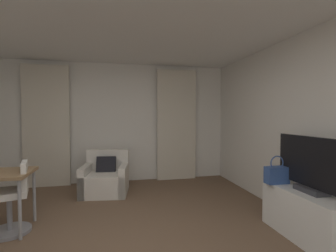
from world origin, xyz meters
name	(u,v)px	position (x,y,z in m)	size (l,w,h in m)	color
wall_window	(115,123)	(0.00, 3.03, 1.30)	(5.12, 0.06, 2.60)	silver
wall_right	(326,129)	(2.53, 0.00, 1.30)	(0.06, 6.12, 2.60)	silver
curtain_left_panel	(46,126)	(-1.38, 2.90, 1.25)	(0.90, 0.06, 2.50)	beige
curtain_right_panel	(176,125)	(1.38, 2.90, 1.25)	(0.90, 0.06, 2.50)	beige
armchair	(106,179)	(-0.18, 2.20, 0.27)	(0.91, 0.88, 0.78)	silver
desk_chair	(13,201)	(-1.25, 0.84, 0.39)	(0.49, 0.49, 0.88)	gray
tv_console	(308,215)	(2.23, -0.09, 0.28)	(0.49, 1.11, 0.57)	white
tv_flatscreen	(312,166)	(2.23, -0.12, 0.88)	(0.20, 1.06, 0.65)	#333338
handbag_primary	(277,174)	(2.08, 0.30, 0.69)	(0.30, 0.14, 0.37)	#335193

